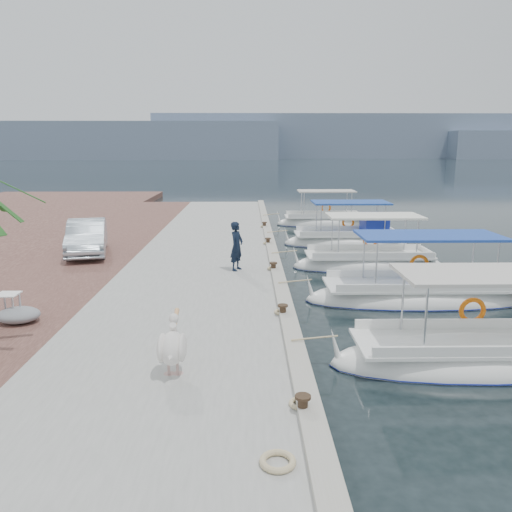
{
  "coord_description": "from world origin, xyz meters",
  "views": [
    {
      "loc": [
        -1.28,
        -16.29,
        4.99
      ],
      "look_at": [
        -1.0,
        0.91,
        1.2
      ],
      "focal_mm": 35.0,
      "sensor_mm": 36.0,
      "label": 1
    }
  ],
  "objects_px": {
    "fishing_caique_b": "(419,297)",
    "fishing_caique_e": "(323,223)",
    "fisherman": "(237,246)",
    "parked_car": "(87,237)",
    "fishing_caique_a": "(475,360)",
    "pelican": "(172,346)",
    "fishing_caique_d": "(348,241)",
    "fishing_caique_c": "(368,265)"
  },
  "relations": [
    {
      "from": "fishing_caique_d",
      "to": "parked_car",
      "type": "relative_size",
      "value": 1.47
    },
    {
      "from": "fishing_caique_a",
      "to": "parked_car",
      "type": "bearing_deg",
      "value": 139.82
    },
    {
      "from": "fishing_caique_a",
      "to": "parked_car",
      "type": "height_order",
      "value": "fishing_caique_a"
    },
    {
      "from": "fishing_caique_a",
      "to": "fisherman",
      "type": "relative_size",
      "value": 3.78
    },
    {
      "from": "fishing_caique_b",
      "to": "parked_car",
      "type": "xyz_separation_m",
      "value": [
        -12.49,
        5.31,
        1.1
      ]
    },
    {
      "from": "fishing_caique_e",
      "to": "fishing_caique_b",
      "type": "bearing_deg",
      "value": -87.37
    },
    {
      "from": "fishing_caique_e",
      "to": "fishing_caique_d",
      "type": "bearing_deg",
      "value": -87.3
    },
    {
      "from": "fisherman",
      "to": "parked_car",
      "type": "relative_size",
      "value": 0.41
    },
    {
      "from": "fishing_caique_a",
      "to": "fishing_caique_e",
      "type": "relative_size",
      "value": 1.13
    },
    {
      "from": "fishing_caique_b",
      "to": "fishing_caique_e",
      "type": "distance_m",
      "value": 16.34
    },
    {
      "from": "parked_car",
      "to": "fishing_caique_a",
      "type": "bearing_deg",
      "value": -54.14
    },
    {
      "from": "fishing_caique_b",
      "to": "fishing_caique_d",
      "type": "bearing_deg",
      "value": 92.58
    },
    {
      "from": "parked_car",
      "to": "fishing_caique_c",
      "type": "bearing_deg",
      "value": -17.25
    },
    {
      "from": "fishing_caique_c",
      "to": "fisherman",
      "type": "xyz_separation_m",
      "value": [
        -5.46,
        -2.31,
        1.28
      ]
    },
    {
      "from": "fishing_caique_b",
      "to": "fishing_caique_e",
      "type": "xyz_separation_m",
      "value": [
        -0.75,
        16.32,
        0.0
      ]
    },
    {
      "from": "fishing_caique_b",
      "to": "fishing_caique_e",
      "type": "bearing_deg",
      "value": 92.63
    },
    {
      "from": "fishing_caique_d",
      "to": "fisherman",
      "type": "height_order",
      "value": "fisherman"
    },
    {
      "from": "pelican",
      "to": "fisherman",
      "type": "relative_size",
      "value": 0.81
    },
    {
      "from": "fishing_caique_a",
      "to": "fisherman",
      "type": "bearing_deg",
      "value": 128.18
    },
    {
      "from": "fishing_caique_c",
      "to": "fishing_caique_e",
      "type": "bearing_deg",
      "value": 90.78
    },
    {
      "from": "fishing_caique_a",
      "to": "parked_car",
      "type": "relative_size",
      "value": 1.56
    },
    {
      "from": "fishing_caique_a",
      "to": "fisherman",
      "type": "distance_m",
      "value": 9.31
    },
    {
      "from": "fishing_caique_e",
      "to": "parked_car",
      "type": "bearing_deg",
      "value": -136.83
    },
    {
      "from": "parked_car",
      "to": "pelican",
      "type": "bearing_deg",
      "value": -79.3
    },
    {
      "from": "fishing_caique_c",
      "to": "pelican",
      "type": "xyz_separation_m",
      "value": [
        -6.56,
        -10.94,
        0.97
      ]
    },
    {
      "from": "fishing_caique_a",
      "to": "fishing_caique_b",
      "type": "height_order",
      "value": "same"
    },
    {
      "from": "fishing_caique_c",
      "to": "fishing_caique_b",
      "type": "bearing_deg",
      "value": -82.74
    },
    {
      "from": "fishing_caique_d",
      "to": "pelican",
      "type": "relative_size",
      "value": 4.38
    },
    {
      "from": "fishing_caique_b",
      "to": "parked_car",
      "type": "bearing_deg",
      "value": 156.95
    },
    {
      "from": "fishing_caique_b",
      "to": "fisherman",
      "type": "xyz_separation_m",
      "value": [
        -6.05,
        2.32,
        1.28
      ]
    },
    {
      "from": "fishing_caique_a",
      "to": "fishing_caique_e",
      "type": "bearing_deg",
      "value": 91.07
    },
    {
      "from": "fishing_caique_b",
      "to": "fishing_caique_a",
      "type": "bearing_deg",
      "value": -94.09
    },
    {
      "from": "pelican",
      "to": "fishing_caique_e",
      "type": "bearing_deg",
      "value": 74.21
    },
    {
      "from": "fishing_caique_c",
      "to": "fishing_caique_a",
      "type": "bearing_deg",
      "value": -88.58
    },
    {
      "from": "fishing_caique_a",
      "to": "fishing_caique_e",
      "type": "xyz_separation_m",
      "value": [
        -0.4,
        21.25,
        0.0
      ]
    },
    {
      "from": "fisherman",
      "to": "parked_car",
      "type": "distance_m",
      "value": 7.1
    },
    {
      "from": "fishing_caique_e",
      "to": "fisherman",
      "type": "relative_size",
      "value": 3.33
    },
    {
      "from": "fisherman",
      "to": "fishing_caique_c",
      "type": "bearing_deg",
      "value": -41.32
    },
    {
      "from": "fishing_caique_a",
      "to": "fishing_caique_d",
      "type": "xyz_separation_m",
      "value": [
        -0.09,
        14.66,
        0.07
      ]
    },
    {
      "from": "fishing_caique_d",
      "to": "parked_car",
      "type": "xyz_separation_m",
      "value": [
        -12.05,
        -4.41,
        1.03
      ]
    },
    {
      "from": "fishing_caique_a",
      "to": "pelican",
      "type": "height_order",
      "value": "fishing_caique_a"
    },
    {
      "from": "fishing_caique_c",
      "to": "parked_car",
      "type": "distance_m",
      "value": 11.97
    }
  ]
}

